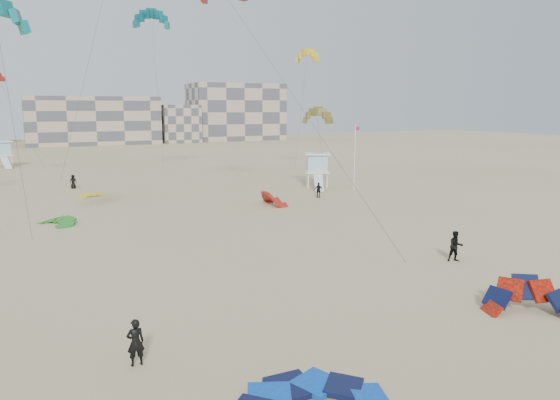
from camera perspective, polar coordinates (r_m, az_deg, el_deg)
name	(u,v)px	position (r m, az deg, el deg)	size (l,w,h in m)	color
ground	(241,357)	(21.27, -4.12, -16.08)	(320.00, 320.00, 0.00)	tan
kite_ground_orange	(527,313)	(27.70, 24.42, -10.71)	(3.89, 2.96, 2.55)	red
kite_ground_green	(57,224)	(47.22, -22.27, -2.37)	(3.47, 3.60, 0.94)	green
kite_ground_red_far	(274,205)	(52.42, -0.62, -0.51)	(3.70, 3.08, 2.26)	red
kite_ground_yellow	(93,197)	(60.40, -18.97, 0.31)	(2.77, 2.87, 0.70)	yellow
kitesurfer_main	(136,342)	(20.95, -14.86, -14.18)	(0.64, 0.42, 1.76)	black
kitesurfer_b	(456,246)	(34.79, 17.89, -4.63)	(0.91, 0.71, 1.87)	black
kitesurfer_d	(319,190)	(56.61, 4.06, 1.03)	(0.93, 0.39, 1.59)	black
kitesurfer_e	(73,182)	(67.35, -20.80, 1.81)	(0.79, 0.51, 1.62)	black
kitesurfer_f	(311,164)	(82.01, 3.25, 3.73)	(1.55, 0.49, 1.67)	black
kite_fly_olive	(317,117)	(59.15, 3.90, 8.63)	(4.55, 5.94, 8.39)	brown
kite_fly_yellow	(307,57)	(76.44, 2.83, 14.69)	(4.59, 4.64, 16.11)	yellow
kite_fly_teal_b	(152,21)	(73.49, -13.26, 17.78)	(4.82, 4.55, 20.22)	#166787
lifeguard_tower_near	(317,171)	(63.74, 3.91, 3.09)	(3.78, 6.02, 4.03)	white
lifeguard_tower_far	(2,154)	(95.39, -27.07, 4.26)	(3.51, 6.00, 4.15)	white
flagpole	(355,156)	(61.66, 7.83, 4.58)	(0.60, 0.09, 7.42)	white
condo_mid	(92,121)	(148.90, -19.03, 7.85)	(32.00, 16.00, 12.00)	tan
condo_east	(236,112)	(160.33, -4.64, 9.14)	(26.00, 14.00, 16.00)	tan
condo_fill_right	(179,124)	(151.05, -10.53, 7.85)	(10.00, 10.00, 10.00)	tan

